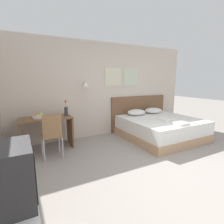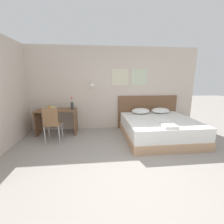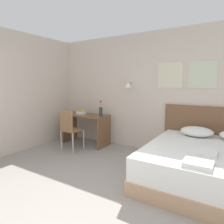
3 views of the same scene
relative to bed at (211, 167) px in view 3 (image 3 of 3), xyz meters
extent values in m
plane|color=gray|center=(-1.31, -1.76, -0.27)|extent=(24.00, 24.00, 0.00)
cube|color=beige|center=(-1.31, 1.07, 1.05)|extent=(5.87, 0.06, 2.65)
cube|color=beige|center=(-0.96, 1.03, 1.43)|extent=(0.52, 0.02, 0.52)
cube|color=beige|center=(-0.33, 1.03, 1.43)|extent=(0.52, 0.02, 0.52)
cylinder|color=#B2B2B7|center=(-1.86, 0.96, 1.28)|extent=(0.02, 0.16, 0.02)
cone|color=white|center=(-1.86, 0.87, 1.23)|extent=(0.17, 0.17, 0.12)
cube|color=tan|center=(0.00, 0.00, -0.16)|extent=(1.92, 1.96, 0.22)
cube|color=white|center=(0.00, 0.00, 0.11)|extent=(1.88, 1.92, 0.34)
cube|color=brown|center=(0.00, 1.01, 0.27)|extent=(2.04, 0.06, 1.09)
ellipsoid|color=white|center=(-0.33, 0.70, 0.37)|extent=(0.58, 0.46, 0.17)
cube|color=white|center=(-0.09, -0.29, 0.31)|extent=(0.35, 0.31, 0.06)
cube|color=white|center=(-0.08, -0.74, 0.31)|extent=(0.33, 0.31, 0.06)
cube|color=brown|center=(-2.94, 0.65, 0.46)|extent=(1.15, 0.58, 0.03)
cube|color=brown|center=(-3.50, 0.65, 0.09)|extent=(0.04, 0.54, 0.72)
cube|color=brown|center=(-2.38, 0.65, 0.09)|extent=(0.04, 0.54, 0.72)
cube|color=#8E6642|center=(-2.91, 0.12, 0.19)|extent=(0.40, 0.40, 0.02)
cube|color=#8E6642|center=(-2.91, -0.07, 0.43)|extent=(0.37, 0.03, 0.47)
cylinder|color=#B7B7BC|center=(-3.09, 0.30, -0.05)|extent=(0.03, 0.03, 0.45)
cylinder|color=#B7B7BC|center=(-2.73, 0.30, -0.05)|extent=(0.03, 0.03, 0.45)
cylinder|color=#B7B7BC|center=(-3.09, -0.06, -0.05)|extent=(0.03, 0.03, 0.45)
cylinder|color=#B7B7BC|center=(-2.73, -0.06, -0.05)|extent=(0.03, 0.03, 0.45)
cylinder|color=silver|center=(-3.08, 0.64, 0.51)|extent=(0.26, 0.26, 0.05)
sphere|color=#B2C156|center=(-3.03, 0.64, 0.56)|extent=(0.09, 0.09, 0.09)
sphere|color=orange|center=(-3.14, 0.64, 0.55)|extent=(0.07, 0.07, 0.07)
cylinder|color=#333338|center=(-2.46, 0.63, 0.59)|extent=(0.09, 0.09, 0.21)
cylinder|color=#3D7538|center=(-2.46, 0.63, 0.76)|extent=(0.01, 0.01, 0.14)
sphere|color=#DB3838|center=(-2.46, 0.63, 0.83)|extent=(0.06, 0.06, 0.06)
camera|label=1|loc=(-3.42, -3.56, 1.34)|focal=28.00mm
camera|label=2|loc=(-1.74, -3.88, 1.37)|focal=24.00mm
camera|label=3|loc=(0.23, -3.21, 1.26)|focal=32.00mm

